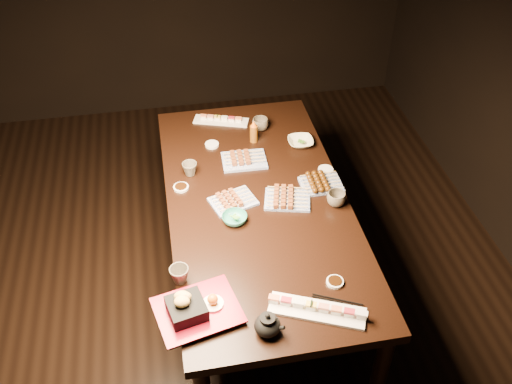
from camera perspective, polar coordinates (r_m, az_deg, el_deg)
ground at (r=3.20m, az=-6.21°, el=-15.62°), size 5.00×5.00×0.00m
dining_table at (r=3.12m, az=0.17°, el=-6.10°), size 1.20×1.93×0.75m
sushi_platter_near at (r=2.39m, az=6.15°, el=-11.47°), size 0.41×0.26×0.05m
sushi_platter_far at (r=3.43m, az=-3.52°, el=7.32°), size 0.34×0.19×0.04m
yakitori_plate_center at (r=2.84m, az=-2.31°, el=-0.64°), size 0.26×0.22×0.06m
yakitori_plate_right at (r=2.85m, az=3.16°, el=-0.47°), size 0.26×0.21×0.06m
yakitori_plate_left at (r=3.10m, az=-1.20°, el=3.50°), size 0.24×0.18×0.06m
tsukune_plate at (r=2.96m, az=6.55°, el=1.03°), size 0.21×0.16×0.05m
edamame_bowl_green at (r=2.74m, az=-2.16°, el=-2.67°), size 0.14×0.14×0.04m
edamame_bowl_cream at (r=3.24m, az=4.47°, el=5.01°), size 0.15×0.15×0.04m
tempura_tray at (r=2.35m, az=-5.92°, el=-11.09°), size 0.39×0.33×0.12m
teacup_near_left at (r=2.49m, az=-7.66°, el=-8.22°), size 0.10×0.10×0.08m
teacup_mid_right at (r=2.85m, az=8.02°, el=-0.67°), size 0.12×0.12×0.07m
teacup_far_left at (r=3.03m, az=-6.63°, el=2.31°), size 0.10×0.10×0.07m
teacup_far_right at (r=3.35m, az=0.43°, el=6.80°), size 0.13×0.13×0.07m
teapot at (r=2.29m, az=1.15°, el=-13.01°), size 0.17×0.17×0.11m
condiment_bottle at (r=3.23m, az=-0.23°, el=6.10°), size 0.05×0.05×0.14m
sauce_dish_west at (r=2.96m, az=-7.51°, el=0.45°), size 0.09×0.09×0.01m
sauce_dish_east at (r=3.07m, az=6.97°, el=2.20°), size 0.10×0.10×0.01m
sauce_dish_se at (r=2.51m, az=7.90°, el=-8.89°), size 0.09×0.09×0.01m
sauce_dish_nw at (r=3.24m, az=-4.43°, el=4.75°), size 0.09×0.09×0.01m
chopsticks_near at (r=2.35m, az=-4.46°, el=-13.43°), size 0.22×0.10×0.01m
chopsticks_se at (r=2.45m, az=8.15°, el=-10.70°), size 0.20×0.11×0.01m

